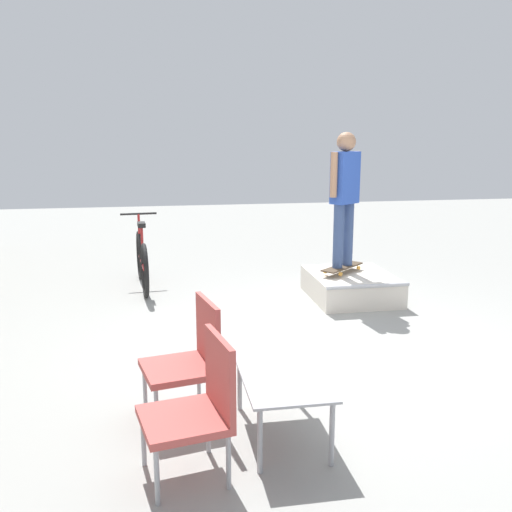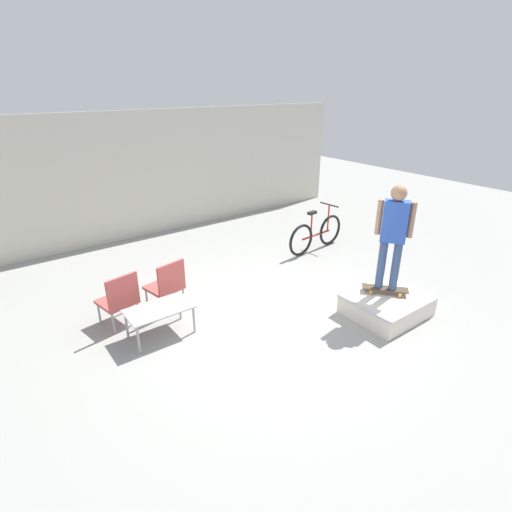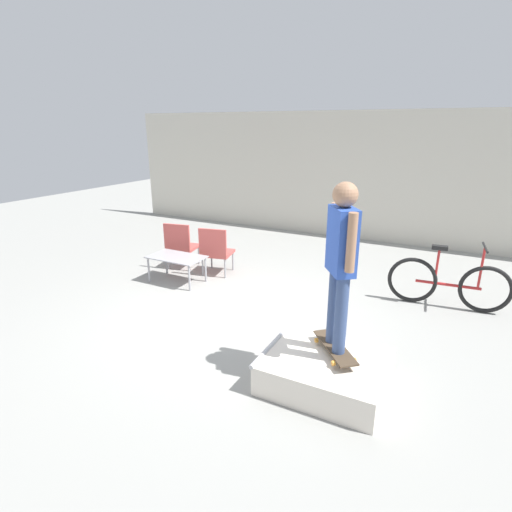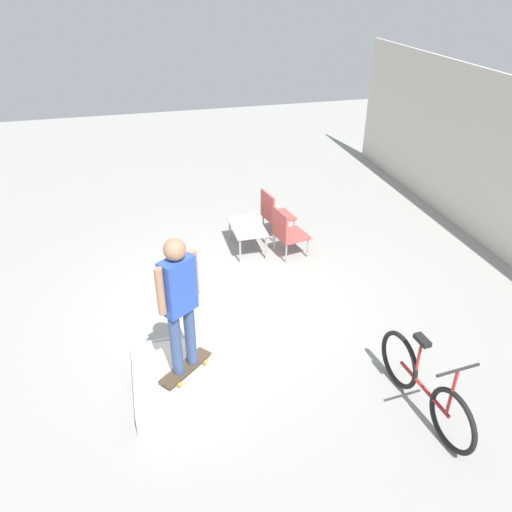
% 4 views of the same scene
% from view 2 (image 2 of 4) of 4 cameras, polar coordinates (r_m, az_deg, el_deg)
% --- Properties ---
extents(ground_plane, '(24.00, 24.00, 0.00)m').
position_cam_2_polar(ground_plane, '(6.58, 2.60, -9.28)').
color(ground_plane, gray).
extents(house_wall_back, '(12.00, 0.06, 3.00)m').
position_cam_2_polar(house_wall_back, '(10.21, -15.86, 11.02)').
color(house_wall_back, beige).
rests_on(house_wall_back, ground_plane).
extents(skate_ramp_box, '(1.27, 1.05, 0.35)m').
position_cam_2_polar(skate_ramp_box, '(7.02, 18.12, -6.69)').
color(skate_ramp_box, silver).
rests_on(skate_ramp_box, ground_plane).
extents(skateboard_on_ramp, '(0.63, 0.69, 0.07)m').
position_cam_2_polar(skateboard_on_ramp, '(7.00, 17.95, -4.45)').
color(skateboard_on_ramp, '#473828').
rests_on(skateboard_on_ramp, skate_ramp_box).
extents(person_skater, '(0.38, 0.48, 1.73)m').
position_cam_2_polar(person_skater, '(6.60, 19.06, 3.54)').
color(person_skater, '#384C7A').
rests_on(person_skater, skateboard_on_ramp).
extents(coffee_table, '(0.98, 0.58, 0.47)m').
position_cam_2_polar(coffee_table, '(6.20, -13.64, -7.67)').
color(coffee_table, '#9E9EA3').
rests_on(coffee_table, ground_plane).
extents(patio_chair_left, '(0.61, 0.61, 0.91)m').
position_cam_2_polar(patio_chair_left, '(6.58, -18.92, -5.70)').
color(patio_chair_left, '#99999E').
rests_on(patio_chair_left, ground_plane).
extents(patio_chair_right, '(0.61, 0.61, 0.91)m').
position_cam_2_polar(patio_chair_right, '(6.81, -12.60, -3.91)').
color(patio_chair_right, '#99999E').
rests_on(patio_chair_right, ground_plane).
extents(bicycle, '(1.74, 0.52, 1.02)m').
position_cam_2_polar(bicycle, '(9.22, 8.59, 3.13)').
color(bicycle, black).
rests_on(bicycle, ground_plane).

